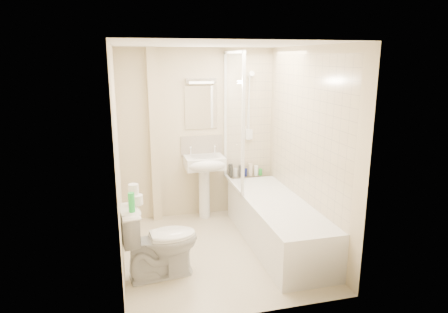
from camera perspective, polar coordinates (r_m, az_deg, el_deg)
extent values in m
plane|color=beige|center=(4.94, -0.79, -13.34)|extent=(2.50, 2.50, 0.00)
cube|color=beige|center=(5.71, -3.76, 3.20)|extent=(2.20, 0.02, 2.40)
cube|color=beige|center=(4.40, -14.93, -0.53)|extent=(0.02, 2.50, 2.40)
cube|color=beige|center=(4.88, 11.83, 1.06)|extent=(0.02, 2.50, 2.40)
cube|color=white|center=(4.39, -0.90, 15.73)|extent=(2.20, 2.50, 0.02)
cube|color=beige|center=(5.84, 3.51, 5.68)|extent=(0.70, 0.01, 1.75)
cube|color=beige|center=(4.85, 11.71, 3.71)|extent=(0.01, 2.10, 1.75)
cube|color=beige|center=(5.57, -9.93, 2.75)|extent=(0.12, 0.12, 2.40)
cube|color=beige|center=(5.74, -3.23, 1.54)|extent=(0.60, 0.02, 0.30)
cube|color=white|center=(5.65, -3.30, 6.99)|extent=(0.46, 0.01, 0.60)
cube|color=silver|center=(5.59, -3.31, 10.73)|extent=(0.42, 0.07, 0.07)
cube|color=white|center=(5.05, 7.55, -9.37)|extent=(0.70, 2.10, 0.55)
cube|color=white|center=(4.96, 7.64, -7.04)|extent=(0.56, 1.96, 0.05)
cube|color=white|center=(5.32, 1.34, 5.17)|extent=(0.01, 0.90, 1.80)
cube|color=white|center=(5.73, 0.19, 5.81)|extent=(0.04, 0.04, 1.80)
cube|color=white|center=(4.90, 2.76, 4.38)|extent=(0.04, 0.04, 1.80)
cube|color=white|center=(5.26, 1.40, 14.68)|extent=(0.04, 0.90, 0.04)
cube|color=white|center=(5.53, 1.29, -3.89)|extent=(0.04, 0.90, 0.03)
cylinder|color=white|center=(5.80, 3.60, 6.87)|extent=(0.02, 0.02, 0.90)
cylinder|color=white|center=(5.87, 3.53, 2.52)|extent=(0.05, 0.05, 0.02)
cylinder|color=white|center=(5.76, 3.67, 11.32)|extent=(0.05, 0.05, 0.02)
cylinder|color=white|center=(5.70, 3.88, 11.59)|extent=(0.08, 0.11, 0.11)
cube|color=white|center=(5.86, 3.56, 3.18)|extent=(0.10, 0.05, 0.14)
cylinder|color=white|center=(5.77, 3.49, 7.33)|extent=(0.01, 0.13, 0.84)
cylinder|color=white|center=(5.77, -2.83, -5.26)|extent=(0.16, 0.16, 0.73)
cube|color=white|center=(5.61, -2.83, -0.83)|extent=(0.54, 0.42, 0.17)
ellipsoid|color=white|center=(5.45, -2.47, -1.27)|extent=(0.54, 0.23, 0.17)
cube|color=silver|center=(5.59, -2.83, -0.21)|extent=(0.38, 0.27, 0.04)
cylinder|color=white|center=(5.65, -4.83, 0.67)|extent=(0.03, 0.03, 0.10)
cylinder|color=white|center=(5.72, -1.32, 0.87)|extent=(0.03, 0.03, 0.10)
sphere|color=white|center=(5.64, -4.84, 1.24)|extent=(0.04, 0.04, 0.04)
sphere|color=white|center=(5.70, -1.32, 1.43)|extent=(0.04, 0.04, 0.04)
cylinder|color=black|center=(5.85, 0.95, -2.04)|extent=(0.07, 0.07, 0.20)
cylinder|color=silver|center=(5.88, 1.63, -2.31)|extent=(0.06, 0.06, 0.13)
cylinder|color=black|center=(5.90, 2.40, -2.07)|extent=(0.07, 0.07, 0.17)
cylinder|color=navy|center=(5.92, 3.09, -2.28)|extent=(0.05, 0.05, 0.12)
cylinder|color=beige|center=(5.94, 3.80, -1.90)|extent=(0.06, 0.06, 0.19)
cylinder|color=white|center=(5.97, 4.62, -2.02)|extent=(0.06, 0.06, 0.15)
cylinder|color=green|center=(6.00, 5.22, -2.22)|extent=(0.06, 0.06, 0.10)
imported|color=white|center=(4.32, -9.13, -11.76)|extent=(0.64, 0.90, 0.80)
cylinder|color=white|center=(4.19, -12.32, -6.06)|extent=(0.12, 0.12, 0.10)
cylinder|color=white|center=(4.19, -12.80, -4.58)|extent=(0.10, 0.10, 0.11)
cylinder|color=green|center=(3.99, -13.07, -6.40)|extent=(0.06, 0.06, 0.19)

